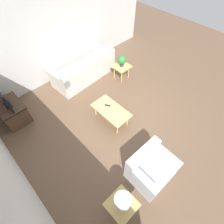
# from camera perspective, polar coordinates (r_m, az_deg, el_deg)

# --- Properties ---
(ground_plane) EXTENTS (14.00, 14.00, 0.00)m
(ground_plane) POSITION_cam_1_polar(r_m,az_deg,el_deg) (5.19, 5.07, -1.69)
(ground_plane) COLOR brown
(wall_back) EXTENTS (7.20, 0.12, 2.70)m
(wall_back) POSITION_cam_1_polar(r_m,az_deg,el_deg) (3.43, -32.05, -16.40)
(wall_back) COLOR silver
(wall_back) RESTS_ON ground_plane
(wall_right) EXTENTS (0.12, 7.20, 2.70)m
(wall_right) POSITION_cam_1_polar(r_m,az_deg,el_deg) (6.22, -16.86, 22.80)
(wall_right) COLOR silver
(wall_right) RESTS_ON ground_plane
(sofa) EXTENTS (1.02, 2.24, 0.82)m
(sofa) POSITION_cam_1_polar(r_m,az_deg,el_deg) (6.28, -8.92, 13.17)
(sofa) COLOR silver
(sofa) RESTS_ON ground_plane
(armchair) EXTENTS (0.83, 0.95, 0.78)m
(armchair) POSITION_cam_1_polar(r_m,az_deg,el_deg) (4.17, 12.25, -17.47)
(armchair) COLOR silver
(armchair) RESTS_ON ground_plane
(coffee_table) EXTENTS (1.09, 0.59, 0.43)m
(coffee_table) POSITION_cam_1_polar(r_m,az_deg,el_deg) (4.83, -0.31, 0.34)
(coffee_table) COLOR tan
(coffee_table) RESTS_ON ground_plane
(side_table_plant) EXTENTS (0.53, 0.53, 0.50)m
(side_table_plant) POSITION_cam_1_polar(r_m,az_deg,el_deg) (6.15, 3.13, 14.21)
(side_table_plant) COLOR tan
(side_table_plant) RESTS_ON ground_plane
(side_table_lamp) EXTENTS (0.53, 0.53, 0.50)m
(side_table_lamp) POSITION_cam_1_polar(r_m,az_deg,el_deg) (3.77, 3.14, -28.14)
(side_table_lamp) COLOR tan
(side_table_lamp) RESTS_ON ground_plane
(tv_stand_chest) EXTENTS (0.87, 0.63, 0.59)m
(tv_stand_chest) POSITION_cam_1_polar(r_m,az_deg,el_deg) (5.64, -29.69, 0.12)
(tv_stand_chest) COLOR #4C3323
(tv_stand_chest) RESTS_ON ground_plane
(television) EXTENTS (0.80, 0.16, 0.61)m
(television) POSITION_cam_1_polar(r_m,az_deg,el_deg) (5.27, -32.16, 4.01)
(television) COLOR black
(television) RESTS_ON tv_stand_chest
(potted_plant) EXTENTS (0.27, 0.27, 0.37)m
(potted_plant) POSITION_cam_1_polar(r_m,az_deg,el_deg) (5.97, 3.26, 16.49)
(potted_plant) COLOR #333338
(potted_plant) RESTS_ON side_table_plant
(table_lamp) EXTENTS (0.30, 0.30, 0.42)m
(table_lamp) POSITION_cam_1_polar(r_m,az_deg,el_deg) (3.42, 3.42, -27.05)
(table_lamp) COLOR #997F4C
(table_lamp) RESTS_ON side_table_lamp
(remote_control) EXTENTS (0.16, 0.11, 0.02)m
(remote_control) POSITION_cam_1_polar(r_m,az_deg,el_deg) (4.89, -1.50, 2.21)
(remote_control) COLOR black
(remote_control) RESTS_ON coffee_table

